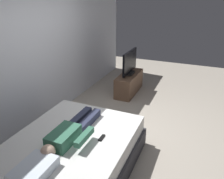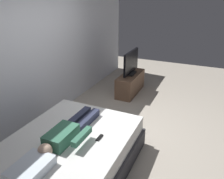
{
  "view_description": "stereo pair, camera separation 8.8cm",
  "coord_description": "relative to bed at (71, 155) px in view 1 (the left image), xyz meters",
  "views": [
    {
      "loc": [
        -3.21,
        -1.11,
        2.39
      ],
      "look_at": [
        0.38,
        0.42,
        0.69
      ],
      "focal_mm": 36.15,
      "sensor_mm": 36.0,
      "label": 1
    },
    {
      "loc": [
        -3.17,
        -1.19,
        2.39
      ],
      "look_at": [
        0.38,
        0.42,
        0.69
      ],
      "focal_mm": 36.15,
      "sensor_mm": 36.0,
      "label": 2
    }
  ],
  "objects": [
    {
      "name": "bed",
      "position": [
        0.0,
        0.0,
        0.0
      ],
      "size": [
        2.05,
        1.62,
        0.54
      ],
      "color": "#333338",
      "rests_on": "ground"
    },
    {
      "name": "person",
      "position": [
        0.03,
        0.01,
        0.36
      ],
      "size": [
        1.26,
        0.46,
        0.18
      ],
      "color": "#387056",
      "rests_on": "bed"
    },
    {
      "name": "remote",
      "position": [
        0.18,
        -0.39,
        0.28
      ],
      "size": [
        0.15,
        0.04,
        0.02
      ],
      "primitive_type": "cube",
      "color": "black",
      "rests_on": "bed"
    },
    {
      "name": "back_wall",
      "position": [
        1.48,
        1.28,
        1.14
      ],
      "size": [
        6.4,
        0.1,
        2.8
      ],
      "primitive_type": "cube",
      "color": "silver",
      "rests_on": "ground"
    },
    {
      "name": "tv_stand",
      "position": [
        2.93,
        0.15,
        -0.01
      ],
      "size": [
        1.1,
        0.4,
        0.5
      ],
      "primitive_type": "cube",
      "color": "brown",
      "rests_on": "ground"
    },
    {
      "name": "ground_plane",
      "position": [
        1.08,
        -0.42,
        -0.26
      ],
      "size": [
        10.0,
        10.0,
        0.0
      ],
      "primitive_type": "plane",
      "color": "#ADA393"
    },
    {
      "name": "pillow",
      "position": [
        -0.71,
        -0.0,
        0.34
      ],
      "size": [
        0.48,
        0.34,
        0.12
      ],
      "primitive_type": "cube",
      "color": "white",
      "rests_on": "bed"
    },
    {
      "name": "tv",
      "position": [
        2.93,
        0.15,
        0.52
      ],
      "size": [
        0.88,
        0.2,
        0.59
      ],
      "color": "black",
      "rests_on": "tv_stand"
    }
  ]
}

